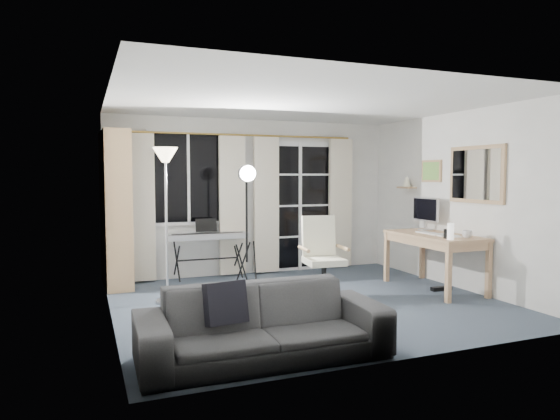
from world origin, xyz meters
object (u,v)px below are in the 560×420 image
Objects in this scene: bookshelf at (113,213)px; studio_light at (247,188)px; monitor at (426,210)px; sofa at (263,311)px; desk at (434,241)px; keyboard_piano at (208,237)px; mug at (467,233)px; torchiere_lamp at (166,178)px; office_chair at (321,250)px.

bookshelf is 1.93m from studio_light.
sofa is (-3.20, -2.02, -0.63)m from monitor.
bookshelf is 4.40m from desk.
studio_light is 1.22× the size of desk.
studio_light is 0.82× the size of sofa.
studio_light reaches higher than sofa.
keyboard_piano is 3.19m from desk.
keyboard_piano is at bearing 86.09° from sofa.
monitor is at bearing 84.20° from mug.
monitor is at bearing 66.69° from desk.
bookshelf reaches higher than monitor.
keyboard_piano is 3.18m from monitor.
monitor is at bearing -2.75° from torchiere_lamp.
sofa is (-0.62, -2.37, -0.96)m from studio_light.
sofa is (-1.38, -1.70, -0.20)m from office_chair.
keyboard_piano is at bearing 54.51° from torchiere_lamp.
bookshelf is 1.83× the size of keyboard_piano.
desk is at bearing -9.18° from studio_light.
mug is (3.56, -1.13, -0.69)m from torchiere_lamp.
desk is at bearing 28.90° from sofa.
bookshelf reaches higher than desk.
torchiere_lamp is at bearing 172.22° from office_chair.
sofa is (-3.01, -1.57, -0.25)m from desk.
mug is (1.73, -0.63, 0.21)m from office_chair.
mug is at bearing 20.33° from sofa.
studio_light is (1.07, 0.17, -0.13)m from torchiere_lamp.
office_chair is at bearing -169.88° from monitor.
keyboard_piano is 0.56× the size of sofa.
torchiere_lamp is 1.81× the size of office_chair.
office_chair is (1.83, -0.49, -0.90)m from torchiere_lamp.
monitor reaches higher than desk.
keyboard_piano reaches higher than desk.
keyboard_piano is at bearing -7.11° from bookshelf.
monitor is (2.58, -0.35, -0.34)m from studio_light.
torchiere_lamp is at bearing 177.53° from monitor.
bookshelf is 4.71m from mug.
studio_light is at bearing 172.64° from monitor.
studio_light is at bearing 161.82° from desk.
torchiere_lamp is 3.46× the size of monitor.
torchiere_lamp reaches higher than monitor.
bookshelf is at bearing 157.79° from studio_light.
studio_light is 1.66× the size of office_chair.
monitor is at bearing -21.20° from keyboard_piano.
torchiere_lamp is at bearing 170.03° from desk.
mug is (4.11, -2.29, -0.21)m from bookshelf.
torchiere_lamp is 1.10m from studio_light.
monitor reaches higher than office_chair.
bookshelf is 1.36m from keyboard_piano.
desk is 0.67× the size of sofa.
mug is at bearing -78.41° from desk.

